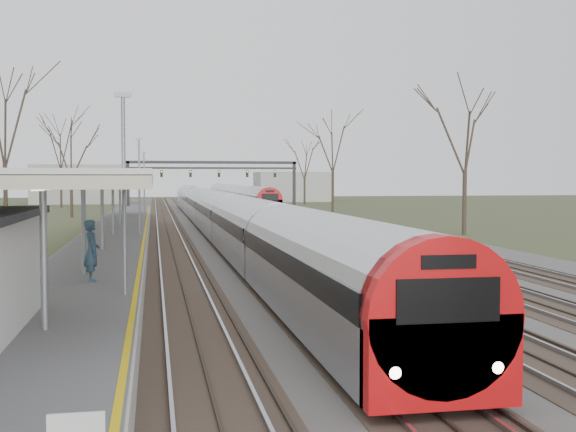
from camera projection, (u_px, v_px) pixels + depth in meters
name	position (u px, v px, depth m)	size (l,w,h in m)	color
track_bed	(243.00, 225.00, 59.79)	(24.00, 160.00, 0.22)	#474442
platform	(117.00, 239.00, 40.88)	(3.50, 69.00, 1.00)	#9E9B93
canopy	(112.00, 179.00, 36.27)	(4.10, 50.00, 3.11)	slate
signal_gantry	(213.00, 170.00, 88.98)	(21.00, 0.59, 6.08)	black
tree_west_far	(4.00, 119.00, 49.34)	(5.50, 5.50, 11.33)	#2D231C
tree_east_far	(465.00, 129.00, 49.17)	(5.00, 5.00, 10.30)	#2D231C
train_near	(213.00, 210.00, 55.28)	(2.62, 90.21, 3.05)	#ADB0B8
train_far	(236.00, 196.00, 101.56)	(2.62, 60.21, 3.05)	#ADB0B8
passenger	(92.00, 251.00, 20.30)	(0.65, 0.43, 1.78)	#273B4B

